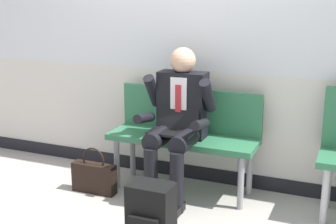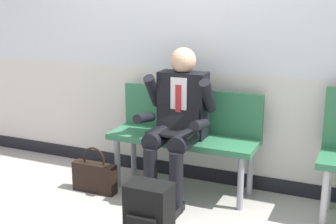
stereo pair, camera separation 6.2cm
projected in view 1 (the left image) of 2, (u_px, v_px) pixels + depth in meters
The scene contains 6 objects.
ground_plane at pixel (160, 201), 3.90m from camera, with size 18.00×18.00×0.00m, color #9E9991.
station_wall at pixel (188, 16), 4.08m from camera, with size 6.18×0.14×2.97m.
bench_with_person at pixel (185, 130), 4.03m from camera, with size 1.27×0.42×0.87m.
person_seated at pixel (177, 120), 3.82m from camera, with size 0.57×0.70×1.25m.
backpack at pixel (151, 217), 3.13m from camera, with size 0.29×0.24×0.46m.
handbag at pixel (94, 177), 4.04m from camera, with size 0.39×0.11×0.40m.
Camera 1 is at (1.46, -3.28, 1.70)m, focal length 50.35 mm.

